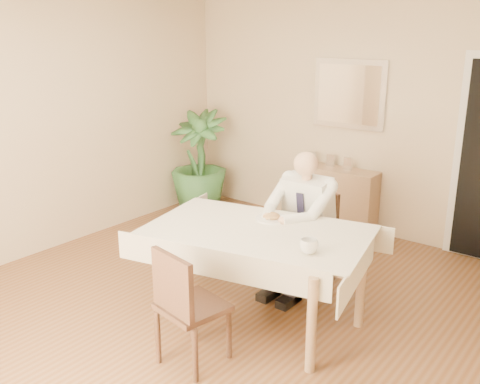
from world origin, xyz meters
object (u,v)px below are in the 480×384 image
Objects in this scene: chair_near at (185,302)px; coffee_mug at (309,246)px; potted_palm at (199,161)px; dining_table at (258,239)px; seated_man at (298,217)px; chair_far at (314,231)px; sideboard at (337,199)px.

chair_near reaches higher than coffee_mug.
potted_palm reaches higher than coffee_mug.
potted_palm is (-2.20, 1.75, -0.03)m from dining_table.
seated_man is at bearing 126.34° from coffee_mug.
chair_near reaches higher than dining_table.
chair_far is 0.97× the size of chair_near.
seated_man reaches higher than chair_near.
sideboard is (-0.45, 3.00, -0.12)m from chair_near.
chair_far is at bearing -21.61° from potted_palm.
sideboard is at bearing 89.26° from dining_table.
chair_near is 3.03m from sideboard.
seated_man is at bearing 100.54° from chair_near.
seated_man is 0.93m from coffee_mug.
seated_man is at bearing -82.19° from chair_far.
chair_near is 6.78× the size of coffee_mug.
chair_near is at bearing -49.48° from potted_palm.
chair_near reaches higher than chair_far.
coffee_mug is 0.10× the size of potted_palm.
chair_near is at bearing -89.61° from seated_man.
seated_man is at bearing 77.64° from dining_table.
dining_table is at bearing 100.81° from chair_near.
dining_table is 2.30× the size of chair_far.
sideboard is at bearing 105.84° from seated_man.
potted_palm reaches higher than sideboard.
chair_near is at bearing -101.71° from dining_table.
chair_far is 1.21m from coffee_mug.
chair_near is 0.70× the size of seated_man.
sideboard is (-0.44, 1.57, -0.33)m from seated_man.
chair_near is at bearing -128.06° from coffee_mug.
sideboard is (-0.44, 1.28, -0.10)m from chair_far.
chair_far is 0.36m from seated_man.
dining_table is at bearing -90.00° from seated_man.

